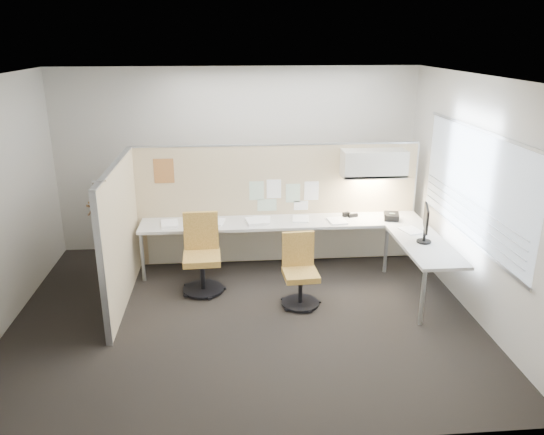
{
  "coord_description": "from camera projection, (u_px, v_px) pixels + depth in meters",
  "views": [
    {
      "loc": [
        -0.15,
        -5.77,
        3.21
      ],
      "look_at": [
        0.41,
        0.8,
        0.95
      ],
      "focal_mm": 35.0,
      "sensor_mm": 36.0,
      "label": 1
    }
  ],
  "objects": [
    {
      "name": "task_light_strip",
      "position": [
        373.0,
        178.0,
        7.54
      ],
      "size": [
        0.6,
        0.06,
        0.02
      ],
      "primitive_type": "cube",
      "color": "#FFEABF",
      "rests_on": "overhead_bin"
    },
    {
      "name": "poster",
      "position": [
        164.0,
        171.0,
        7.42
      ],
      "size": [
        0.28,
        0.0,
        0.35
      ],
      "primitive_type": "cube",
      "color": "orange",
      "rests_on": "partition_back"
    },
    {
      "name": "chair_left",
      "position": [
        202.0,
        256.0,
        6.95
      ],
      "size": [
        0.54,
        0.54,
        1.02
      ],
      "rotation": [
        0.0,
        0.0,
        0.04
      ],
      "color": "black",
      "rests_on": "floor"
    },
    {
      "name": "paper_stack_0",
      "position": [
        170.0,
        224.0,
        7.34
      ],
      "size": [
        0.27,
        0.33,
        0.04
      ],
      "primitive_type": "cube",
      "rotation": [
        0.0,
        0.0,
        0.14
      ],
      "color": "white",
      "rests_on": "desk"
    },
    {
      "name": "ceiling",
      "position": [
        240.0,
        77.0,
        5.58
      ],
      "size": [
        5.5,
        4.5,
        0.01
      ],
      "primitive_type": "cube",
      "color": "white",
      "rests_on": "wall_back"
    },
    {
      "name": "paper_stack_5",
      "position": [
        411.0,
        231.0,
        7.11
      ],
      "size": [
        0.3,
        0.35,
        0.02
      ],
      "primitive_type": "cube",
      "rotation": [
        0.0,
        0.0,
        0.28
      ],
      "color": "white",
      "rests_on": "desk"
    },
    {
      "name": "paper_stack_6",
      "position": [
        262.0,
        220.0,
        7.47
      ],
      "size": [
        0.26,
        0.32,
        0.03
      ],
      "primitive_type": "cube",
      "rotation": [
        0.0,
        0.0,
        -0.11
      ],
      "color": "white",
      "rests_on": "desk"
    },
    {
      "name": "partition_back",
      "position": [
        277.0,
        204.0,
        7.76
      ],
      "size": [
        4.1,
        0.06,
        1.75
      ],
      "primitive_type": "cube",
      "color": "#C8AE8A",
      "rests_on": "floor"
    },
    {
      "name": "chair_right",
      "position": [
        300.0,
        272.0,
        6.6
      ],
      "size": [
        0.47,
        0.47,
        0.9
      ],
      "rotation": [
        0.0,
        0.0,
        0.06
      ],
      "color": "black",
      "rests_on": "floor"
    },
    {
      "name": "pinned_papers",
      "position": [
        283.0,
        195.0,
        7.69
      ],
      "size": [
        1.01,
        0.0,
        0.47
      ],
      "color": "#8CBF8C",
      "rests_on": "partition_back"
    },
    {
      "name": "phone",
      "position": [
        391.0,
        217.0,
        7.52
      ],
      "size": [
        0.25,
        0.23,
        0.12
      ],
      "rotation": [
        0.0,
        0.0,
        -0.23
      ],
      "color": "black",
      "rests_on": "desk"
    },
    {
      "name": "paper_stack_2",
      "position": [
        255.0,
        222.0,
        7.41
      ],
      "size": [
        0.28,
        0.33,
        0.05
      ],
      "primitive_type": "cube",
      "rotation": [
        0.0,
        0.0,
        0.16
      ],
      "color": "white",
      "rests_on": "desk"
    },
    {
      "name": "monitor",
      "position": [
        426.0,
        222.0,
        6.63
      ],
      "size": [
        0.19,
        0.44,
        0.47
      ],
      "rotation": [
        0.0,
        0.0,
        1.28
      ],
      "color": "black",
      "rests_on": "desk"
    },
    {
      "name": "wall_back",
      "position": [
        238.0,
        160.0,
        8.16
      ],
      "size": [
        5.5,
        0.02,
        2.8
      ],
      "primitive_type": "cube",
      "color": "beige",
      "rests_on": "ground"
    },
    {
      "name": "stapler",
      "position": [
        353.0,
        215.0,
        7.65
      ],
      "size": [
        0.15,
        0.07,
        0.05
      ],
      "primitive_type": "cube",
      "rotation": [
        0.0,
        0.0,
        0.24
      ],
      "color": "black",
      "rests_on": "desk"
    },
    {
      "name": "wall_front",
      "position": [
        252.0,
        294.0,
        3.92
      ],
      "size": [
        5.5,
        0.02,
        2.8
      ],
      "primitive_type": "cube",
      "color": "beige",
      "rests_on": "ground"
    },
    {
      "name": "partition_left",
      "position": [
        121.0,
        235.0,
        6.56
      ],
      "size": [
        0.06,
        2.2,
        1.75
      ],
      "primitive_type": "cube",
      "color": "#C8AE8A",
      "rests_on": "floor"
    },
    {
      "name": "paper_stack_1",
      "position": [
        215.0,
        222.0,
        7.44
      ],
      "size": [
        0.29,
        0.34,
        0.02
      ],
      "primitive_type": "cube",
      "rotation": [
        0.0,
        0.0,
        -0.22
      ],
      "color": "white",
      "rests_on": "desk"
    },
    {
      "name": "tape_dispenser",
      "position": [
        346.0,
        214.0,
        7.69
      ],
      "size": [
        0.12,
        0.09,
        0.06
      ],
      "primitive_type": "cube",
      "rotation": [
        0.0,
        0.0,
        0.41
      ],
      "color": "black",
      "rests_on": "desk"
    },
    {
      "name": "coat_hook",
      "position": [
        94.0,
        214.0,
        5.63
      ],
      "size": [
        0.18,
        0.45,
        1.36
      ],
      "color": "silver",
      "rests_on": "partition_left"
    },
    {
      "name": "desk",
      "position": [
        307.0,
        232.0,
        7.43
      ],
      "size": [
        4.0,
        2.07,
        0.73
      ],
      "color": "beige",
      "rests_on": "floor"
    },
    {
      "name": "floor",
      "position": [
        244.0,
        313.0,
        6.49
      ],
      "size": [
        5.5,
        4.5,
        0.01
      ],
      "primitive_type": "cube",
      "color": "black",
      "rests_on": "ground"
    },
    {
      "name": "paper_stack_4",
      "position": [
        337.0,
        221.0,
        7.47
      ],
      "size": [
        0.27,
        0.33,
        0.02
      ],
      "primitive_type": "cube",
      "rotation": [
        0.0,
        0.0,
        0.13
      ],
      "color": "white",
      "rests_on": "desk"
    },
    {
      "name": "overhead_bin",
      "position": [
        374.0,
        163.0,
        7.47
      ],
      "size": [
        0.9,
        0.36,
        0.38
      ],
      "primitive_type": "cube",
      "color": "beige",
      "rests_on": "partition_back"
    },
    {
      "name": "window_pane",
      "position": [
        474.0,
        186.0,
        6.21
      ],
      "size": [
        0.01,
        2.8,
        1.3
      ],
      "primitive_type": "cube",
      "color": "#9EABB8",
      "rests_on": "wall_right"
    },
    {
      "name": "paper_stack_3",
      "position": [
        301.0,
        219.0,
        7.56
      ],
      "size": [
        0.27,
        0.33,
        0.02
      ],
      "primitive_type": "cube",
      "rotation": [
        0.0,
        0.0,
        -0.13
      ],
      "color": "white",
      "rests_on": "desk"
    },
    {
      "name": "wall_right",
      "position": [
        475.0,
        198.0,
        6.26
      ],
      "size": [
        0.02,
        4.5,
        2.8
      ],
      "primitive_type": "cube",
      "color": "beige",
      "rests_on": "ground"
    }
  ]
}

